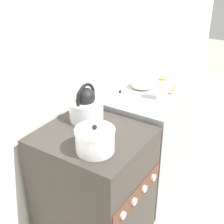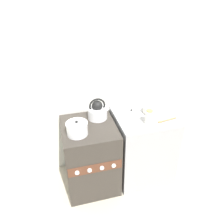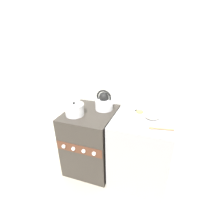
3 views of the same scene
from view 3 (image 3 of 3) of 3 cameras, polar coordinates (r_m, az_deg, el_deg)
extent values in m
plane|color=#B2A893|center=(2.38, -9.63, -21.47)|extent=(12.00, 12.00, 0.00)
cube|color=silver|center=(2.28, -3.65, 13.87)|extent=(7.00, 0.06, 2.50)
cube|color=#332D28|center=(2.31, -6.72, -9.17)|extent=(0.58, 0.64, 0.82)
cube|color=#512D1E|center=(2.03, -10.77, -11.88)|extent=(0.56, 0.01, 0.11)
cylinder|color=silver|center=(2.11, -15.51, -10.78)|extent=(0.04, 0.02, 0.04)
cylinder|color=silver|center=(2.05, -12.52, -11.62)|extent=(0.04, 0.02, 0.04)
cylinder|color=silver|center=(1.99, -9.27, -12.50)|extent=(0.04, 0.02, 0.04)
cylinder|color=silver|center=(1.95, -5.91, -13.35)|extent=(0.04, 0.02, 0.04)
cube|color=#99999E|center=(2.15, 9.45, -12.11)|extent=(0.66, 0.64, 0.85)
cylinder|color=silver|center=(2.13, -2.62, 2.56)|extent=(0.22, 0.22, 0.13)
sphere|color=black|center=(2.10, -2.67, 4.90)|extent=(0.12, 0.12, 0.12)
torus|color=black|center=(2.10, -2.67, 4.86)|extent=(0.18, 0.02, 0.18)
cone|color=silver|center=(2.09, 0.02, 2.66)|extent=(0.11, 0.05, 0.09)
cylinder|color=silver|center=(2.04, -12.12, 0.60)|extent=(0.21, 0.21, 0.12)
cylinder|color=silver|center=(2.01, -12.31, 2.31)|extent=(0.22, 0.22, 0.01)
sphere|color=black|center=(2.00, -12.36, 2.86)|extent=(0.03, 0.03, 0.03)
cylinder|color=beige|center=(1.94, 12.91, -1.63)|extent=(0.07, 0.07, 0.01)
cylinder|color=beige|center=(1.93, 13.03, -0.61)|extent=(0.15, 0.15, 0.06)
cylinder|color=silver|center=(1.74, 8.86, -2.31)|extent=(0.08, 0.08, 0.15)
cylinder|color=#998C4C|center=(1.70, 9.05, 0.10)|extent=(0.07, 0.07, 0.01)
cylinder|color=silver|center=(2.04, 7.84, 0.15)|extent=(0.19, 0.19, 0.01)
sphere|color=black|center=(2.03, 7.87, 0.58)|extent=(0.02, 0.02, 0.02)
cylinder|color=#A37A4C|center=(1.76, 16.67, -5.38)|extent=(0.19, 0.05, 0.02)
ellipsoid|color=#A37A4C|center=(1.74, 12.79, -5.12)|extent=(0.06, 0.04, 0.02)
camera|label=1|loc=(2.24, -55.94, 16.47)|focal=50.00mm
camera|label=2|loc=(1.21, -93.62, 16.96)|focal=35.00mm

